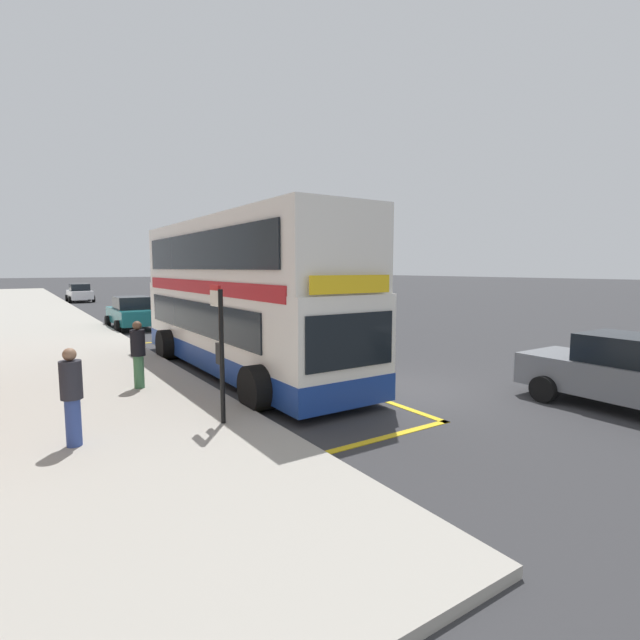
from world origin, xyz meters
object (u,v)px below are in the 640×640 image
Objects in this scene: parked_car_white_behind at (80,293)px; pedestrian_further_back at (72,393)px; parked_car_white_kerbside at (186,299)px; parked_car_grey_far at (628,373)px; bus_stop_sign at (220,342)px; double_decker_bus at (239,301)px; parked_car_teal_across at (132,313)px; pedestrian_waiting_near_sign at (138,352)px.

parked_car_white_behind is 2.59× the size of pedestrian_further_back.
parked_car_grey_far is at bearing 92.16° from parked_car_white_kerbside.
pedestrian_further_back is at bearing 175.49° from bus_stop_sign.
parked_car_teal_across is (-0.52, 12.03, -1.26)m from double_decker_bus.
pedestrian_further_back is at bearing 73.35° from parked_car_teal_across.
parked_car_teal_across is at bearing 59.14° from parked_car_white_kerbside.
bus_stop_sign reaches higher than parked_car_white_kerbside.
bus_stop_sign reaches higher than parked_car_grey_far.
parked_car_white_kerbside and parked_car_white_behind have the same top height.
pedestrian_waiting_near_sign is at bearing 77.04° from parked_car_teal_across.
parked_car_teal_across is 2.59× the size of pedestrian_further_back.
parked_car_grey_far is 10.88m from pedestrian_further_back.
pedestrian_waiting_near_sign reaches higher than parked_car_grey_far.
pedestrian_waiting_near_sign reaches higher than parked_car_white_kerbside.
bus_stop_sign is at bearing 75.20° from parked_car_white_kerbside.
parked_car_white_kerbside is 1.00× the size of parked_car_grey_far.
pedestrian_further_back is (-2.46, 0.19, -0.66)m from bus_stop_sign.
parked_car_teal_across is at bearing 92.47° from double_decker_bus.
parked_car_white_kerbside is at bearing -124.15° from parked_car_teal_across.
parked_car_teal_across and parked_car_grey_far have the same top height.
bus_stop_sign is 0.61× the size of parked_car_white_kerbside.
double_decker_bus is 21.37m from parked_car_white_kerbside.
parked_car_white_kerbside is 26.88m from pedestrian_further_back.
bus_stop_sign is 26.28m from parked_car_white_kerbside.
bus_stop_sign is at bearing -117.90° from double_decker_bus.
parked_car_teal_across is at bearing -72.23° from parked_car_grey_far.
pedestrian_further_back is at bearing -117.99° from pedestrian_waiting_near_sign.
parked_car_teal_across is at bearing 75.19° from pedestrian_further_back.
pedestrian_further_back is (-4.51, -38.76, 0.22)m from parked_car_white_behind.
parked_car_white_behind is 35.57m from pedestrian_waiting_near_sign.
parked_car_white_behind is 2.57× the size of pedestrian_waiting_near_sign.
bus_stop_sign is 0.61× the size of parked_car_white_behind.
parked_car_teal_across is 1.00× the size of parked_car_grey_far.
parked_car_grey_far is at bearing 104.35° from parked_car_teal_across.
pedestrian_waiting_near_sign is at bearing -38.84° from parked_car_grey_far.
parked_car_white_kerbside is 2.57× the size of pedestrian_waiting_near_sign.
double_decker_bus is 6.65× the size of pedestrian_further_back.
parked_car_white_kerbside and parked_car_grey_far have the same top height.
pedestrian_further_back is (-4.31, -16.31, 0.22)m from parked_car_teal_across.
pedestrian_waiting_near_sign is (-3.08, -0.98, -1.04)m from double_decker_bus.
parked_car_teal_across is at bearing 78.87° from pedestrian_waiting_near_sign.
pedestrian_waiting_near_sign is (-2.56, -13.01, 0.23)m from parked_car_teal_across.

